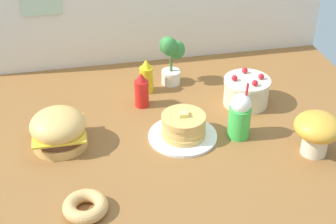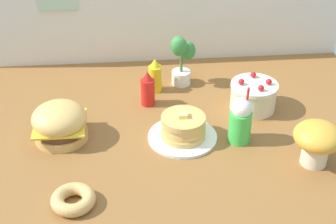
# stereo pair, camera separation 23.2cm
# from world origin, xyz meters

# --- Properties ---
(ground_plane) EXTENTS (2.44, 1.88, 0.02)m
(ground_plane) POSITION_xyz_m (0.00, 0.00, -0.01)
(ground_plane) COLOR brown
(burger) EXTENTS (0.28, 0.28, 0.20)m
(burger) POSITION_xyz_m (-0.58, 0.08, 0.10)
(burger) COLOR #DBA859
(burger) RESTS_ON ground_plane
(pancake_stack) EXTENTS (0.36, 0.36, 0.16)m
(pancake_stack) POSITION_xyz_m (0.05, 0.02, 0.06)
(pancake_stack) COLOR white
(pancake_stack) RESTS_ON ground_plane
(layer_cake) EXTENTS (0.27, 0.27, 0.19)m
(layer_cake) POSITION_xyz_m (0.48, 0.27, 0.08)
(layer_cake) COLOR beige
(layer_cake) RESTS_ON ground_plane
(ketchup_bottle) EXTENTS (0.08, 0.08, 0.21)m
(ketchup_bottle) POSITION_xyz_m (-0.11, 0.37, 0.10)
(ketchup_bottle) COLOR red
(ketchup_bottle) RESTS_ON ground_plane
(mustard_bottle) EXTENTS (0.08, 0.08, 0.21)m
(mustard_bottle) POSITION_xyz_m (-0.05, 0.53, 0.10)
(mustard_bottle) COLOR yellow
(mustard_bottle) RESTS_ON ground_plane
(cream_soda_cup) EXTENTS (0.12, 0.12, 0.32)m
(cream_soda_cup) POSITION_xyz_m (0.34, -0.03, 0.12)
(cream_soda_cup) COLOR green
(cream_soda_cup) RESTS_ON ground_plane
(donut_pink_glaze) EXTENTS (0.20, 0.20, 0.06)m
(donut_pink_glaze) POSITION_xyz_m (-0.48, -0.43, 0.03)
(donut_pink_glaze) COLOR tan
(donut_pink_glaze) RESTS_ON ground_plane
(potted_plant) EXTENTS (0.15, 0.13, 0.32)m
(potted_plant) POSITION_xyz_m (0.11, 0.59, 0.17)
(potted_plant) COLOR white
(potted_plant) RESTS_ON ground_plane
(mushroom_stool) EXTENTS (0.23, 0.23, 0.22)m
(mushroom_stool) POSITION_xyz_m (0.66, -0.24, 0.14)
(mushroom_stool) COLOR beige
(mushroom_stool) RESTS_ON ground_plane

